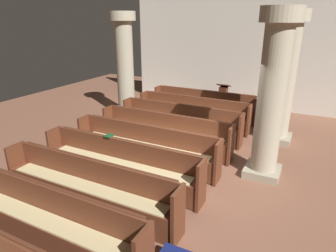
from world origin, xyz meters
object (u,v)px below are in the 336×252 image
(pew_row_2, at_px, (180,120))
(pew_row_6, at_px, (87,185))
(pillar_aisle_side, at_px, (284,77))
(hymn_book, at_px, (109,136))
(pillar_far_side, at_px, (125,64))
(pew_row_7, at_px, (42,217))
(pew_row_4, at_px, (145,145))
(pew_row_1, at_px, (193,111))
(pew_row_5, at_px, (120,162))
(lectern, at_px, (223,100))
(pillar_aisle_rear, at_px, (272,95))
(pew_row_3, at_px, (164,131))
(pew_row_0, at_px, (204,103))

(pew_row_2, distance_m, pew_row_6, 4.05)
(pillar_aisle_side, bearing_deg, hymn_book, -128.53)
(pillar_far_side, bearing_deg, pillar_aisle_side, -0.47)
(pew_row_7, bearing_deg, pew_row_4, 90.00)
(pew_row_4, relative_size, pew_row_7, 1.00)
(pew_row_1, height_order, pew_row_6, same)
(pew_row_1, xyz_separation_m, pillar_aisle_side, (2.65, -0.03, 1.35))
(pew_row_5, xyz_separation_m, pew_row_6, (0.00, -1.01, 0.00))
(pew_row_2, height_order, hymn_book, hymn_book)
(pew_row_5, relative_size, hymn_book, 20.10)
(lectern, bearing_deg, pillar_aisle_side, -42.71)
(pew_row_1, bearing_deg, pew_row_6, -90.00)
(pew_row_2, distance_m, pillar_aisle_rear, 3.23)
(pew_row_2, height_order, pew_row_3, same)
(pew_row_3, xyz_separation_m, pew_row_7, (0.00, -4.05, 0.00))
(pew_row_7, bearing_deg, lectern, 87.20)
(pew_row_2, height_order, lectern, lectern)
(pew_row_2, bearing_deg, pew_row_1, 90.00)
(pew_row_6, bearing_deg, pew_row_7, -90.00)
(pew_row_0, relative_size, pew_row_4, 1.00)
(hymn_book, bearing_deg, pew_row_5, -25.98)
(pew_row_1, xyz_separation_m, pew_row_3, (0.00, -2.02, 0.00))
(pew_row_4, distance_m, pillar_aisle_side, 4.22)
(pillar_aisle_side, bearing_deg, pew_row_4, -131.41)
(pew_row_4, xyz_separation_m, pillar_far_side, (-2.60, 3.05, 1.35))
(pew_row_5, bearing_deg, lectern, 86.27)
(pew_row_1, distance_m, hymn_book, 3.90)
(pillar_aisle_side, height_order, pillar_aisle_rear, same)
(pew_row_1, relative_size, pew_row_3, 1.00)
(pew_row_7, height_order, pillar_aisle_rear, pillar_aisle_rear)
(pew_row_2, height_order, pew_row_5, same)
(pew_row_3, bearing_deg, pillar_aisle_rear, -5.47)
(pew_row_3, xyz_separation_m, pillar_aisle_side, (2.65, 1.99, 1.35))
(pew_row_7, distance_m, pillar_aisle_side, 6.73)
(pew_row_1, relative_size, lectern, 3.44)
(pew_row_1, bearing_deg, pew_row_5, -90.00)
(pew_row_0, height_order, pillar_far_side, pillar_far_side)
(pew_row_0, xyz_separation_m, pew_row_7, (0.00, -7.08, 0.00))
(pew_row_0, height_order, pew_row_6, same)
(pew_row_6, bearing_deg, pew_row_5, 90.00)
(pew_row_5, height_order, pew_row_6, same)
(pew_row_0, relative_size, lectern, 3.44)
(pew_row_2, distance_m, lectern, 3.08)
(pillar_aisle_rear, bearing_deg, pew_row_7, -124.92)
(pew_row_0, distance_m, pew_row_5, 5.06)
(pillar_far_side, bearing_deg, pew_row_3, -38.06)
(pew_row_6, xyz_separation_m, pillar_aisle_side, (2.65, 5.02, 1.35))
(pew_row_3, bearing_deg, pew_row_0, 90.00)
(pew_row_5, bearing_deg, hymn_book, 154.02)
(pew_row_7, bearing_deg, pew_row_5, 90.00)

